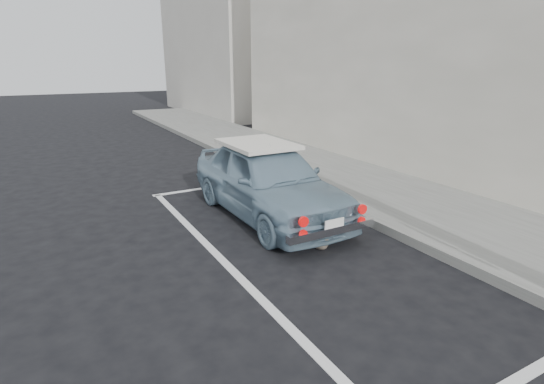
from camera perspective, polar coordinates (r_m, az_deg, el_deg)
The scene contains 9 objects.
ground at distance 4.54m, azimuth 21.15°, elevation -20.77°, with size 80.00×80.00×0.00m, color black.
sidewalk at distance 7.87m, azimuth 25.26°, elevation -4.12°, with size 2.80×40.00×0.15m, color slate.
shop_building at distance 11.16m, azimuth 28.97°, elevation 19.15°, with size 3.50×18.00×7.00m.
building_far at distance 24.05m, azimuth -6.82°, elevation 20.10°, with size 3.50×10.00×8.00m, color #B8B1A7.
pline_rear at distance 4.68m, azimuth 30.37°, elevation -20.81°, with size 3.00×0.12×0.01m, color silver.
pline_front at distance 9.69m, azimuth -7.13°, elevation 0.81°, with size 3.00×0.12×0.01m, color silver.
pline_side at distance 6.16m, azimuth -6.77°, elevation -9.01°, with size 0.12×7.00×0.01m, color silver.
retro_coupe at distance 7.61m, azimuth -0.55°, elevation 1.66°, with size 1.60×3.94×1.34m.
cat at distance 6.44m, azimuth 6.53°, elevation -6.76°, with size 0.22×0.44×0.24m.
Camera 1 is at (-2.95, -2.14, 2.71)m, focal length 28.00 mm.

